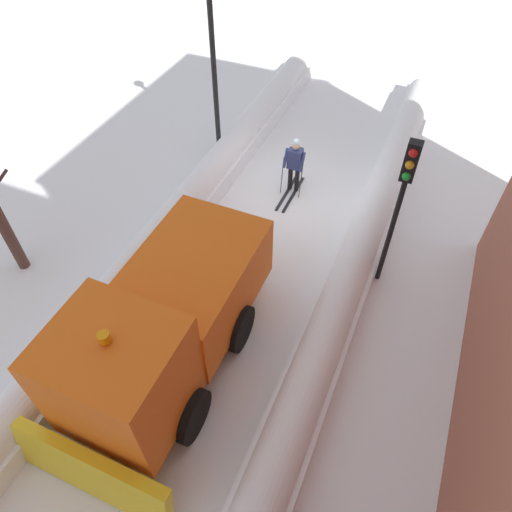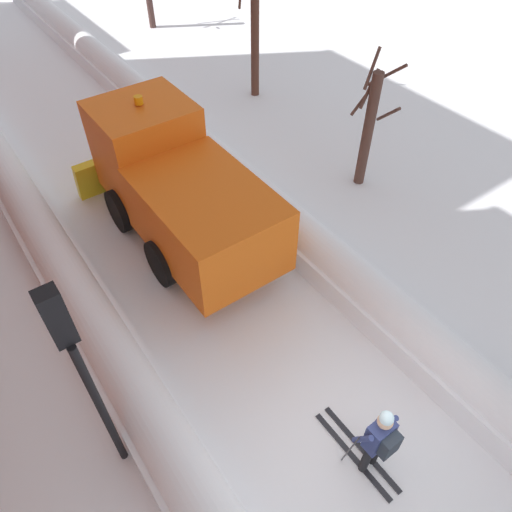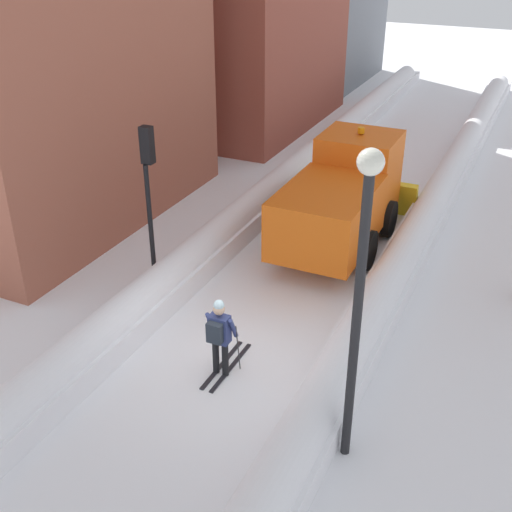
{
  "view_description": "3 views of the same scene",
  "coord_description": "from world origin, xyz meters",
  "px_view_note": "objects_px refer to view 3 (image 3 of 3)",
  "views": [
    {
      "loc": [
        -3.38,
        10.73,
        9.34
      ],
      "look_at": [
        -0.44,
        3.9,
        1.33
      ],
      "focal_mm": 33.06,
      "sensor_mm": 36.0,
      "label": 1
    },
    {
      "loc": [
        -3.23,
        -1.75,
        8.22
      ],
      "look_at": [
        0.61,
        3.59,
        1.51
      ],
      "focal_mm": 33.56,
      "sensor_mm": 36.0,
      "label": 2
    },
    {
      "loc": [
        5.32,
        -9.64,
        8.53
      ],
      "look_at": [
        -0.49,
        2.74,
        1.19
      ],
      "focal_mm": 44.77,
      "sensor_mm": 36.0,
      "label": 3
    }
  ],
  "objects_px": {
    "street_lamp": "(360,281)",
    "plow_truck": "(343,197)",
    "traffic_light_pole": "(149,177)",
    "skier": "(220,334)"
  },
  "relations": [
    {
      "from": "street_lamp",
      "to": "plow_truck",
      "type": "bearing_deg",
      "value": 109.18
    },
    {
      "from": "plow_truck",
      "to": "street_lamp",
      "type": "relative_size",
      "value": 1.05
    },
    {
      "from": "traffic_light_pole",
      "to": "plow_truck",
      "type": "bearing_deg",
      "value": 49.45
    },
    {
      "from": "traffic_light_pole",
      "to": "street_lamp",
      "type": "bearing_deg",
      "value": -29.95
    },
    {
      "from": "skier",
      "to": "street_lamp",
      "type": "xyz_separation_m",
      "value": [
        3.06,
        -1.02,
        2.56
      ]
    },
    {
      "from": "plow_truck",
      "to": "skier",
      "type": "bearing_deg",
      "value": -92.77
    },
    {
      "from": "plow_truck",
      "to": "skier",
      "type": "relative_size",
      "value": 3.31
    },
    {
      "from": "skier",
      "to": "street_lamp",
      "type": "distance_m",
      "value": 4.12
    },
    {
      "from": "plow_truck",
      "to": "traffic_light_pole",
      "type": "distance_m",
      "value": 5.72
    },
    {
      "from": "plow_truck",
      "to": "traffic_light_pole",
      "type": "height_order",
      "value": "traffic_light_pole"
    }
  ]
}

